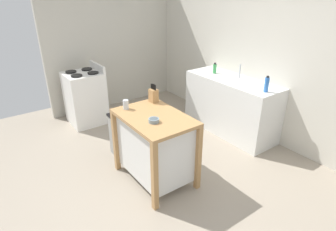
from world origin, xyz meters
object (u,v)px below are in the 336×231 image
at_px(knife_block, 154,95).
at_px(trash_bin, 123,135).
at_px(sink_faucet, 240,71).
at_px(stove, 85,98).
at_px(bottle_spray_cleaner, 215,68).
at_px(kitchen_island, 155,144).
at_px(bottle_hand_soap, 267,84).
at_px(drinking_cup, 126,105).
at_px(bowl_stoneware_deep, 154,120).

xyz_separation_m(knife_block, trash_bin, (-0.36, -0.31, -0.66)).
height_order(trash_bin, sink_faucet, sink_faucet).
relative_size(knife_block, stove, 0.24).
distance_m(sink_faucet, bottle_spray_cleaner, 0.44).
height_order(kitchen_island, bottle_spray_cleaner, bottle_spray_cleaner).
bearing_deg(bottle_hand_soap, drinking_cup, -110.25).
bearing_deg(kitchen_island, knife_block, 147.54).
bearing_deg(sink_faucet, bottle_hand_soap, -17.58).
height_order(bottle_hand_soap, stove, bottle_hand_soap).
distance_m(bowl_stoneware_deep, bottle_hand_soap, 1.76).
relative_size(bowl_stoneware_deep, bottle_hand_soap, 0.52).
xyz_separation_m(bowl_stoneware_deep, bottle_hand_soap, (0.17, 1.75, 0.12)).
relative_size(kitchen_island, drinking_cup, 8.38).
bearing_deg(kitchen_island, trash_bin, -174.11).
xyz_separation_m(trash_bin, sink_faucet, (0.37, 1.94, 0.71)).
xyz_separation_m(knife_block, bottle_spray_cleaner, (-0.40, 1.48, 0.02)).
relative_size(drinking_cup, sink_faucet, 0.53).
xyz_separation_m(bowl_stoneware_deep, sink_faucet, (-0.50, 1.96, 0.12)).
bearing_deg(bottle_hand_soap, bottle_spray_cleaner, 176.67).
bearing_deg(bottle_hand_soap, stove, -143.86).
xyz_separation_m(sink_faucet, stove, (-1.73, -1.96, -0.56)).
xyz_separation_m(kitchen_island, trash_bin, (-0.73, -0.08, -0.18)).
distance_m(kitchen_island, sink_faucet, 1.97).
distance_m(knife_block, bottle_hand_soap, 1.57).
bearing_deg(sink_faucet, knife_block, -90.39).
relative_size(bowl_stoneware_deep, trash_bin, 0.19).
xyz_separation_m(sink_faucet, bottle_hand_soap, (0.66, -0.21, -0.00)).
relative_size(trash_bin, bottle_hand_soap, 2.75).
bearing_deg(bottle_spray_cleaner, stove, -126.08).
xyz_separation_m(knife_block, bowl_stoneware_deep, (0.51, -0.33, -0.07)).
distance_m(bottle_hand_soap, stove, 3.01).
distance_m(bowl_stoneware_deep, stove, 2.27).
relative_size(bowl_stoneware_deep, sink_faucet, 0.54).
bearing_deg(bowl_stoneware_deep, drinking_cup, -171.46).
bearing_deg(bottle_hand_soap, kitchen_island, -100.37).
xyz_separation_m(bottle_spray_cleaner, stove, (-1.32, -1.81, -0.53)).
bearing_deg(stove, kitchen_island, 2.42).
relative_size(bottle_hand_soap, bottle_spray_cleaner, 1.29).
bearing_deg(bowl_stoneware_deep, stove, 179.89).
distance_m(knife_block, trash_bin, 0.81).
bearing_deg(bowl_stoneware_deep, trash_bin, 178.85).
height_order(bowl_stoneware_deep, trash_bin, bowl_stoneware_deep).
bearing_deg(knife_block, sink_faucet, 89.61).
height_order(drinking_cup, bottle_hand_soap, bottle_hand_soap).
bearing_deg(sink_faucet, kitchen_island, -79.12).
bearing_deg(knife_block, drinking_cup, -90.08).
height_order(bottle_spray_cleaner, stove, bottle_spray_cleaner).
bearing_deg(bowl_stoneware_deep, sink_faucet, 104.21).
relative_size(sink_faucet, stove, 0.21).
xyz_separation_m(kitchen_island, stove, (-2.09, -0.09, -0.03)).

